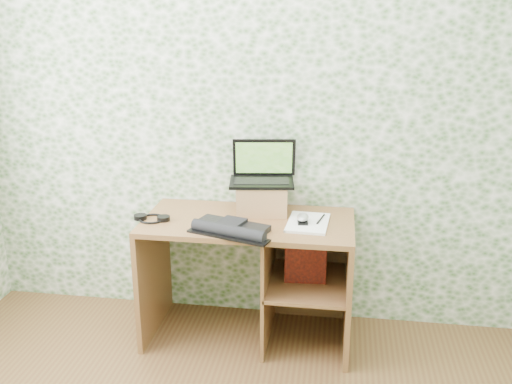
% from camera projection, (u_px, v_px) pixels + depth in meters
% --- Properties ---
extents(wall_back, '(3.50, 0.00, 3.50)m').
position_uv_depth(wall_back, '(256.00, 115.00, 3.37)').
color(wall_back, white).
rests_on(wall_back, ground).
extents(desk, '(1.20, 0.60, 0.75)m').
position_uv_depth(desk, '(262.00, 262.00, 3.35)').
color(desk, brown).
rests_on(desk, floor).
extents(riser, '(0.32, 0.28, 0.18)m').
position_uv_depth(riser, '(262.00, 198.00, 3.35)').
color(riser, '#A06B47').
rests_on(riser, desk).
extents(laptop, '(0.40, 0.31, 0.25)m').
position_uv_depth(laptop, '(263.00, 172.00, 3.35)').
color(laptop, black).
rests_on(laptop, riser).
extents(keyboard, '(0.47, 0.36, 0.06)m').
position_uv_depth(keyboard, '(230.00, 228.00, 3.07)').
color(keyboard, black).
rests_on(keyboard, desk).
extents(headphones, '(0.21, 0.15, 0.03)m').
position_uv_depth(headphones, '(152.00, 218.00, 3.25)').
color(headphones, black).
rests_on(headphones, desk).
extents(notepad, '(0.24, 0.33, 0.01)m').
position_uv_depth(notepad, '(308.00, 223.00, 3.19)').
color(notepad, white).
rests_on(notepad, desk).
extents(mouse, '(0.08, 0.11, 0.04)m').
position_uv_depth(mouse, '(303.00, 219.00, 3.17)').
color(mouse, '#BDBDC0').
rests_on(mouse, notepad).
extents(pen, '(0.04, 0.15, 0.01)m').
position_uv_depth(pen, '(321.00, 219.00, 3.21)').
color(pen, black).
rests_on(pen, notepad).
extents(red_box, '(0.24, 0.09, 0.29)m').
position_uv_depth(red_box, '(306.00, 258.00, 3.27)').
color(red_box, maroon).
rests_on(red_box, desk).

